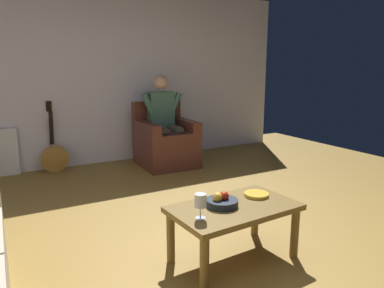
# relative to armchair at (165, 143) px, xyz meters

# --- Properties ---
(ground_plane) EXTENTS (7.42, 7.42, 0.00)m
(ground_plane) POSITION_rel_armchair_xyz_m (0.53, 2.52, -0.32)
(ground_plane) COLOR olive
(wall_back) EXTENTS (5.66, 0.06, 2.51)m
(wall_back) POSITION_rel_armchair_xyz_m (0.53, -0.61, 0.93)
(wall_back) COLOR silver
(wall_back) RESTS_ON ground
(armchair) EXTENTS (0.75, 0.83, 0.90)m
(armchair) POSITION_rel_armchair_xyz_m (0.00, 0.00, 0.00)
(armchair) COLOR #57291F
(armchair) RESTS_ON ground
(person_seated) EXTENTS (0.62, 0.59, 1.28)m
(person_seated) POSITION_rel_armchair_xyz_m (-0.00, -0.02, 0.37)
(person_seated) COLOR #426853
(person_seated) RESTS_ON ground
(coffee_table) EXTENTS (0.94, 0.58, 0.42)m
(coffee_table) POSITION_rel_armchair_xyz_m (0.68, 2.63, 0.03)
(coffee_table) COLOR brown
(coffee_table) RESTS_ON ground
(guitar) EXTENTS (0.36, 0.29, 0.95)m
(guitar) POSITION_rel_armchair_xyz_m (1.45, -0.40, -0.11)
(guitar) COLOR #B4823A
(guitar) RESTS_ON ground
(wine_glass_near) EXTENTS (0.08, 0.08, 0.17)m
(wine_glass_near) POSITION_rel_armchair_xyz_m (1.00, 2.71, 0.21)
(wine_glass_near) COLOR silver
(wine_glass_near) RESTS_ON coffee_table
(fruit_bowl) EXTENTS (0.23, 0.23, 0.11)m
(fruit_bowl) POSITION_rel_armchair_xyz_m (0.76, 2.59, 0.13)
(fruit_bowl) COLOR #1C2430
(fruit_bowl) RESTS_ON coffee_table
(decorative_dish) EXTENTS (0.19, 0.19, 0.02)m
(decorative_dish) POSITION_rel_armchair_xyz_m (0.41, 2.55, 0.11)
(decorative_dish) COLOR gold
(decorative_dish) RESTS_ON coffee_table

